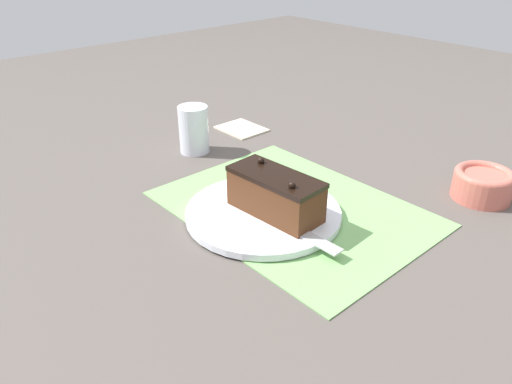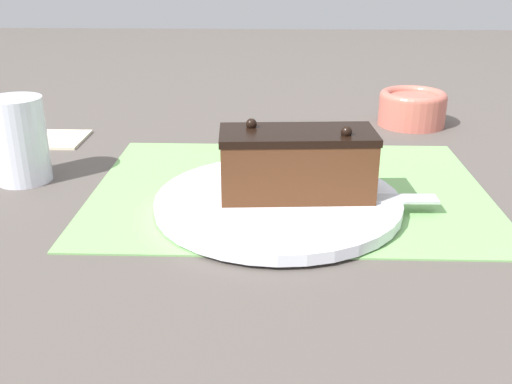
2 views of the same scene
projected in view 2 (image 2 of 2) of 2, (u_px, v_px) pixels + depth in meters
name	position (u px, v px, depth m)	size (l,w,h in m)	color
ground_plane	(289.00, 190.00, 0.71)	(3.00, 3.00, 0.00)	#544C47
placemat_woven	(289.00, 188.00, 0.71)	(0.46, 0.34, 0.00)	#7AB266
cake_plate	(278.00, 202.00, 0.65)	(0.27, 0.27, 0.01)	white
chocolate_cake	(297.00, 163.00, 0.64)	(0.17, 0.08, 0.08)	#512D19
serving_knife	(307.00, 195.00, 0.64)	(0.21, 0.03, 0.01)	black
drinking_glass	(20.00, 140.00, 0.72)	(0.07, 0.07, 0.10)	white
small_bowl	(412.00, 107.00, 0.96)	(0.11, 0.11, 0.06)	#C66656
folded_napkin	(47.00, 138.00, 0.89)	(0.11, 0.09, 0.01)	beige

